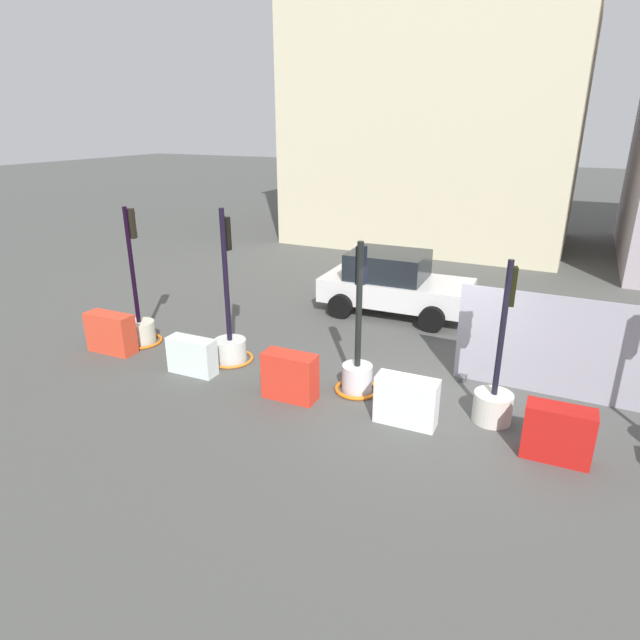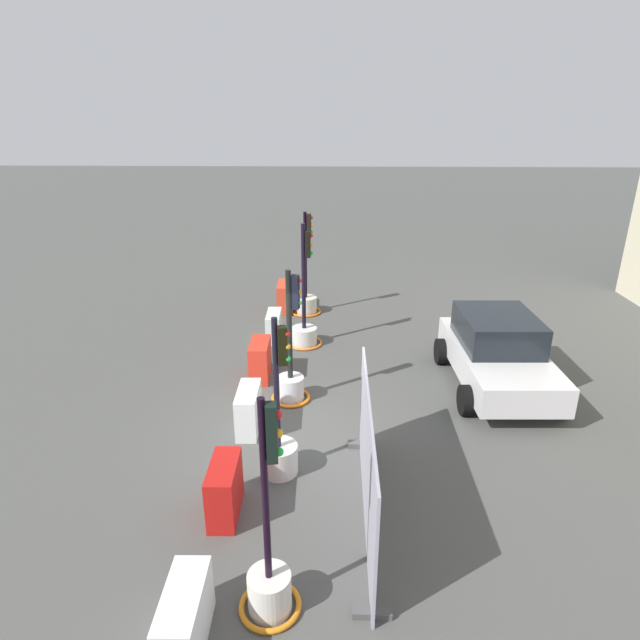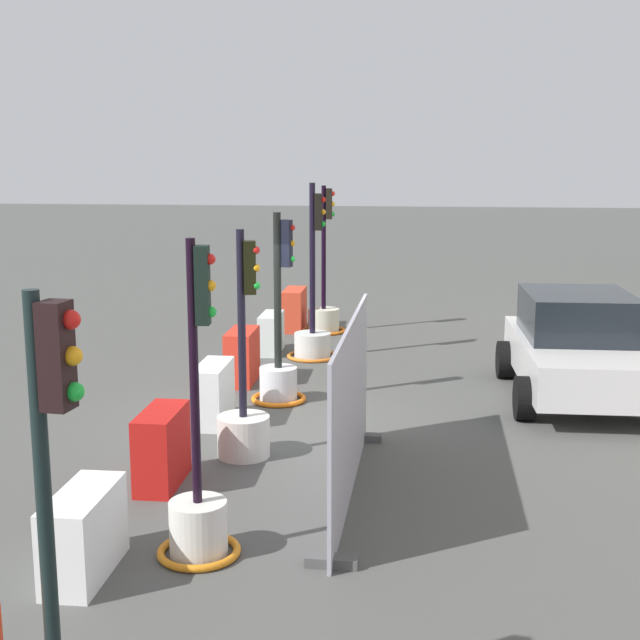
% 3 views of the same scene
% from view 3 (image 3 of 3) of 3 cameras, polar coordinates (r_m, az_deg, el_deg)
% --- Properties ---
extents(ground_plane, '(120.00, 120.00, 0.00)m').
position_cam_3_polar(ground_plane, '(12.28, -2.77, -7.16)').
color(ground_plane, '#4C4D49').
extents(traffic_light_0, '(0.98, 0.98, 3.23)m').
position_cam_3_polar(traffic_light_0, '(18.80, 0.27, 0.60)').
color(traffic_light_0, beige).
rests_on(traffic_light_0, ground_plane).
extents(traffic_light_1, '(0.99, 0.99, 3.35)m').
position_cam_3_polar(traffic_light_1, '(16.33, -0.49, -0.83)').
color(traffic_light_1, silver).
rests_on(traffic_light_1, ground_plane).
extents(traffic_light_2, '(0.87, 0.87, 2.99)m').
position_cam_3_polar(traffic_light_2, '(13.39, -2.79, -3.25)').
color(traffic_light_2, silver).
rests_on(traffic_light_2, ground_plane).
extents(traffic_light_3, '(0.68, 0.68, 2.93)m').
position_cam_3_polar(traffic_light_3, '(10.96, -5.15, -6.49)').
color(traffic_light_3, beige).
rests_on(traffic_light_3, ground_plane).
extents(traffic_light_4, '(0.81, 0.81, 3.07)m').
position_cam_3_polar(traffic_light_4, '(8.38, -8.18, -12.26)').
color(traffic_light_4, silver).
rests_on(traffic_light_4, ground_plane).
extents(construction_barrier_0, '(1.15, 0.46, 0.92)m').
position_cam_3_polar(construction_barrier_0, '(19.09, -1.74, 0.72)').
color(construction_barrier_0, '#DB4128').
rests_on(construction_barrier_0, ground_plane).
extents(construction_barrier_1, '(1.05, 0.41, 0.78)m').
position_cam_3_polar(construction_barrier_1, '(16.82, -3.31, -0.89)').
color(construction_barrier_1, silver).
rests_on(construction_barrier_1, ground_plane).
extents(construction_barrier_2, '(1.04, 0.47, 0.92)m').
position_cam_3_polar(construction_barrier_2, '(14.56, -5.27, -2.47)').
color(construction_barrier_2, red).
rests_on(construction_barrier_2, ground_plane).
extents(construction_barrier_3, '(1.09, 0.44, 0.87)m').
position_cam_3_polar(construction_barrier_3, '(12.42, -7.19, -4.92)').
color(construction_barrier_3, white).
rests_on(construction_barrier_3, ground_plane).
extents(construction_barrier_4, '(1.03, 0.45, 0.90)m').
position_cam_3_polar(construction_barrier_4, '(10.19, -10.59, -8.45)').
color(construction_barrier_4, red).
rests_on(construction_barrier_4, ground_plane).
extents(construction_barrier_5, '(1.13, 0.49, 0.80)m').
position_cam_3_polar(construction_barrier_5, '(8.28, -15.61, -13.69)').
color(construction_barrier_5, white).
rests_on(construction_barrier_5, ground_plane).
extents(car_white_van, '(4.04, 2.36, 1.68)m').
position_cam_3_polar(car_white_van, '(14.15, 16.97, -1.71)').
color(car_white_van, silver).
rests_on(car_white_van, ground_plane).
extents(site_fence_panel, '(4.06, 0.50, 2.00)m').
position_cam_3_polar(site_fence_panel, '(9.64, 2.09, -6.23)').
color(site_fence_panel, '#9E9CAB').
rests_on(site_fence_panel, ground_plane).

